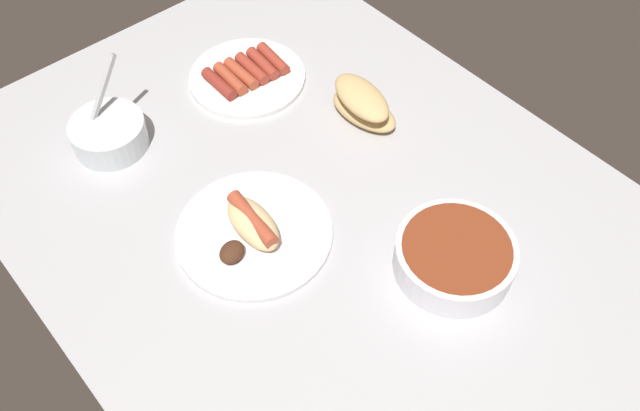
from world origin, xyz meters
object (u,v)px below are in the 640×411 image
plate_hotdog_assembled (254,231)px  bowl_chili (455,256)px  plate_sausages (247,75)px  bowl_coleslaw (109,133)px  bread_stack (363,104)px

plate_hotdog_assembled → bowl_chili: size_ratio=1.37×
plate_sausages → bowl_coleslaw: bearing=85.6°
plate_sausages → bowl_coleslaw: 29.12cm
bowl_coleslaw → plate_sausages: bearing=-94.4°
bread_stack → bowl_chili: bearing=160.4°
bowl_chili → bowl_coleslaw: bearing=24.8°
plate_hotdog_assembled → bread_stack: bread_stack is taller
bread_stack → bowl_coleslaw: bearing=57.2°
plate_sausages → bowl_coleslaw: size_ratio=1.51×
bowl_coleslaw → bowl_chili: (-58.11, -26.80, 0.07)cm
bread_stack → plate_hotdog_assembled: bearing=104.8°
plate_hotdog_assembled → bowl_chili: (-24.86, -19.92, 1.43)cm
plate_hotdog_assembled → bowl_coleslaw: bearing=11.7°
bowl_chili → plate_hotdog_assembled: bearing=38.7°
plate_hotdog_assembled → bread_stack: (8.36, -31.72, 1.99)cm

